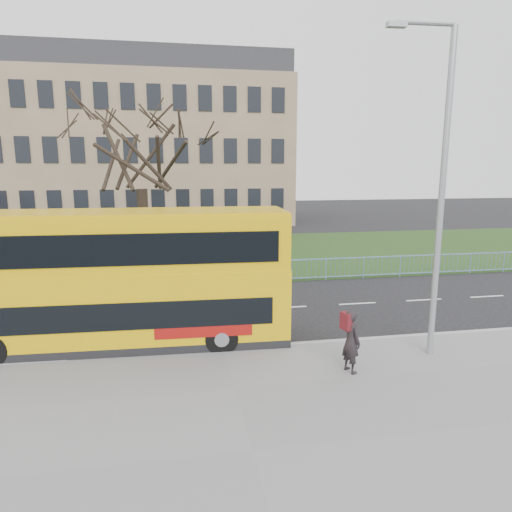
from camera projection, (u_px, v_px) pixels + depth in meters
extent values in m
plane|color=black|center=(219.00, 334.00, 15.48)|extent=(120.00, 120.00, 0.00)
cube|color=slate|center=(252.00, 453.00, 8.94)|extent=(80.00, 10.50, 0.12)
cube|color=#939396|center=(224.00, 350.00, 13.97)|extent=(80.00, 0.20, 0.14)
cube|color=#1D3A15|center=(198.00, 254.00, 29.28)|extent=(80.00, 15.40, 0.08)
cube|color=#7B664E|center=(137.00, 153.00, 47.09)|extent=(30.00, 15.00, 14.00)
cube|color=#DEAD09|center=(125.00, 307.00, 14.24)|extent=(10.15, 2.76, 1.87)
cube|color=#DEAD09|center=(123.00, 273.00, 14.03)|extent=(10.15, 2.76, 0.32)
cube|color=#DEAD09|center=(121.00, 241.00, 13.83)|extent=(10.10, 2.71, 1.68)
cube|color=black|center=(140.00, 316.00, 13.13)|extent=(7.77, 0.32, 0.82)
cube|color=black|center=(115.00, 250.00, 12.69)|extent=(9.26, 0.37, 0.91)
cylinder|color=black|center=(222.00, 338.00, 13.74)|extent=(1.01, 0.30, 1.00)
imported|color=black|center=(351.00, 341.00, 12.22)|extent=(0.60, 0.73, 1.73)
cylinder|color=gray|center=(441.00, 200.00, 12.71)|extent=(0.18, 0.18, 9.09)
cylinder|color=gray|center=(426.00, 23.00, 11.74)|extent=(1.59, 0.19, 0.11)
cube|color=gray|center=(397.00, 25.00, 11.65)|extent=(0.52, 0.23, 0.14)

